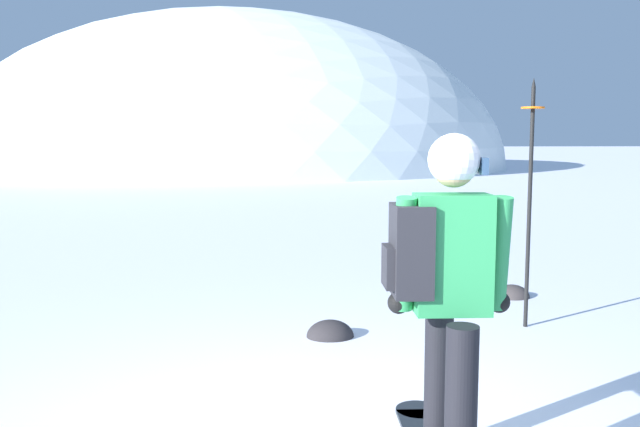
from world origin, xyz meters
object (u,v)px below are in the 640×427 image
object	(u,v)px
snowboarder_main	(445,297)
rock_dark	(512,297)
rock_small	(330,336)
piste_marker_near	(530,188)

from	to	relation	value
snowboarder_main	rock_dark	xyz separation A→B (m)	(1.81, 3.66, -0.92)
rock_dark	rock_small	xyz separation A→B (m)	(-2.10, -1.24, 0.00)
rock_small	snowboarder_main	bearing A→B (deg)	-83.17
snowboarder_main	piste_marker_near	xyz separation A→B (m)	(1.50, 2.56, 0.34)
snowboarder_main	rock_small	size ratio (longest dim) A/B	4.50
snowboarder_main	rock_dark	size ratio (longest dim) A/B	4.81
piste_marker_near	rock_small	size ratio (longest dim) A/B	5.44
snowboarder_main	rock_small	xyz separation A→B (m)	(-0.29, 2.42, -0.92)
snowboarder_main	piste_marker_near	bearing A→B (deg)	59.58
piste_marker_near	snowboarder_main	bearing A→B (deg)	-120.42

